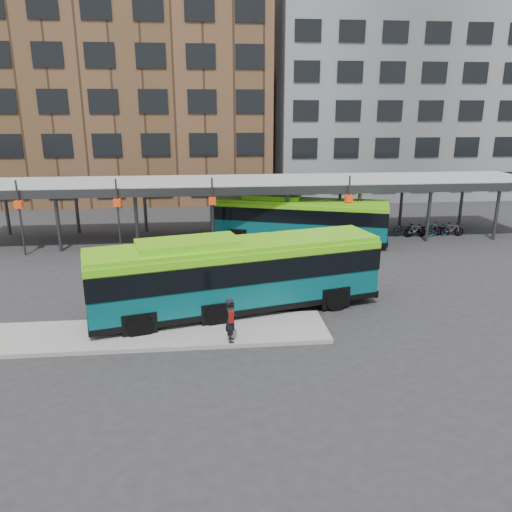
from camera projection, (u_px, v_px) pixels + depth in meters
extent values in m
plane|color=#28282B|center=(280.00, 303.00, 24.08)|extent=(120.00, 120.00, 0.00)
cube|color=gray|center=(159.00, 333.00, 20.66)|extent=(14.00, 3.00, 0.18)
cube|color=#999B9E|center=(254.00, 182.00, 35.33)|extent=(40.00, 6.00, 0.35)
cube|color=#383A3D|center=(258.00, 191.00, 32.52)|extent=(40.00, 0.15, 0.55)
cylinder|color=#383A3D|center=(7.00, 209.00, 36.58)|extent=(0.24, 0.24, 3.80)
cylinder|color=#383A3D|center=(58.00, 223.00, 32.29)|extent=(0.24, 0.24, 3.80)
cylinder|color=#383A3D|center=(77.00, 208.00, 37.06)|extent=(0.24, 0.24, 3.80)
cylinder|color=#383A3D|center=(137.00, 221.00, 32.78)|extent=(0.24, 0.24, 3.80)
cylinder|color=#383A3D|center=(145.00, 207.00, 37.54)|extent=(0.24, 0.24, 3.80)
cylinder|color=#383A3D|center=(213.00, 220.00, 33.26)|extent=(0.24, 0.24, 3.80)
cylinder|color=#383A3D|center=(212.00, 205.00, 38.03)|extent=(0.24, 0.24, 3.80)
cylinder|color=#383A3D|center=(287.00, 218.00, 33.74)|extent=(0.24, 0.24, 3.80)
cylinder|color=#383A3D|center=(276.00, 204.00, 38.51)|extent=(0.24, 0.24, 3.80)
cylinder|color=#383A3D|center=(359.00, 216.00, 34.23)|extent=(0.24, 0.24, 3.80)
cylinder|color=#383A3D|center=(340.00, 203.00, 38.99)|extent=(0.24, 0.24, 3.80)
cylinder|color=#383A3D|center=(429.00, 215.00, 34.71)|extent=(0.24, 0.24, 3.80)
cylinder|color=#383A3D|center=(401.00, 202.00, 39.48)|extent=(0.24, 0.24, 3.80)
cylinder|color=#383A3D|center=(497.00, 213.00, 35.19)|extent=(0.24, 0.24, 3.80)
cylinder|color=#383A3D|center=(462.00, 201.00, 39.96)|extent=(0.24, 0.24, 3.80)
cylinder|color=#383A3D|center=(21.00, 219.00, 31.19)|extent=(0.12, 0.12, 4.80)
cube|color=red|center=(19.00, 204.00, 30.94)|extent=(0.45, 0.45, 0.45)
cylinder|color=#383A3D|center=(118.00, 217.00, 31.77)|extent=(0.12, 0.12, 4.80)
cube|color=red|center=(117.00, 203.00, 31.52)|extent=(0.45, 0.45, 0.45)
cylinder|color=#383A3D|center=(213.00, 215.00, 32.35)|extent=(0.12, 0.12, 4.80)
cube|color=red|center=(212.00, 201.00, 32.10)|extent=(0.45, 0.45, 0.45)
cylinder|color=#383A3D|center=(348.00, 212.00, 33.22)|extent=(0.12, 0.12, 4.80)
cube|color=red|center=(349.00, 198.00, 32.97)|extent=(0.45, 0.45, 0.45)
cube|color=brown|center=(137.00, 88.00, 50.48)|extent=(26.00, 14.00, 22.00)
cube|color=slate|center=(385.00, 99.00, 53.28)|extent=(24.00, 14.00, 20.00)
cube|color=#08545B|center=(237.00, 276.00, 22.58)|extent=(13.37, 5.77, 2.73)
cube|color=black|center=(237.00, 265.00, 22.42)|extent=(13.44, 5.84, 1.04)
cube|color=#6AD115|center=(237.00, 245.00, 22.16)|extent=(13.34, 5.66, 0.22)
cube|color=#6AD115|center=(188.00, 244.00, 21.39)|extent=(4.71, 2.95, 0.38)
cube|color=black|center=(237.00, 301.00, 22.93)|extent=(13.45, 5.85, 0.26)
cylinder|color=black|center=(336.00, 299.00, 23.12)|extent=(1.14, 0.58, 1.09)
cylinder|color=black|center=(311.00, 281.00, 25.52)|extent=(1.14, 0.58, 1.09)
cylinder|color=black|center=(218.00, 315.00, 21.30)|extent=(1.14, 0.58, 1.09)
cylinder|color=black|center=(203.00, 294.00, 23.70)|extent=(1.14, 0.58, 1.09)
cylinder|color=black|center=(140.00, 326.00, 20.25)|extent=(1.14, 0.58, 1.09)
cylinder|color=black|center=(132.00, 303.00, 22.65)|extent=(1.14, 0.58, 1.09)
cube|color=#08545B|center=(300.00, 220.00, 34.62)|extent=(12.01, 6.11, 2.47)
cube|color=black|center=(300.00, 213.00, 34.48)|extent=(12.07, 6.18, 0.94)
cube|color=#6AD115|center=(300.00, 201.00, 34.24)|extent=(11.98, 6.02, 0.20)
cube|color=#6AD115|center=(272.00, 197.00, 34.60)|extent=(4.31, 2.94, 0.35)
cube|color=black|center=(299.00, 236.00, 34.94)|extent=(12.08, 6.19, 0.24)
cylinder|color=black|center=(356.00, 243.00, 32.96)|extent=(1.03, 0.59, 0.99)
cylinder|color=black|center=(357.00, 234.00, 35.21)|extent=(1.03, 0.59, 0.99)
cylinder|color=black|center=(280.00, 238.00, 34.05)|extent=(1.03, 0.59, 0.99)
cylinder|color=black|center=(285.00, 230.00, 36.30)|extent=(1.03, 0.59, 0.99)
cylinder|color=black|center=(238.00, 236.00, 34.68)|extent=(1.03, 0.59, 0.99)
cylinder|color=black|center=(246.00, 228.00, 36.93)|extent=(1.03, 0.59, 0.99)
imported|color=black|center=(231.00, 320.00, 19.52)|extent=(0.46, 0.68, 1.82)
cube|color=maroon|center=(231.00, 316.00, 19.28)|extent=(0.21, 0.35, 0.49)
imported|color=slate|center=(404.00, 229.00, 36.82)|extent=(1.78, 0.74, 0.91)
imported|color=slate|center=(415.00, 231.00, 36.25)|extent=(1.62, 0.50, 0.97)
imported|color=slate|center=(425.00, 230.00, 36.54)|extent=(1.76, 0.78, 0.90)
imported|color=slate|center=(431.00, 228.00, 36.69)|extent=(1.80, 0.63, 1.06)
imported|color=slate|center=(438.00, 230.00, 36.51)|extent=(1.83, 0.82, 0.93)
imported|color=slate|center=(452.00, 229.00, 36.59)|extent=(1.71, 0.78, 0.99)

